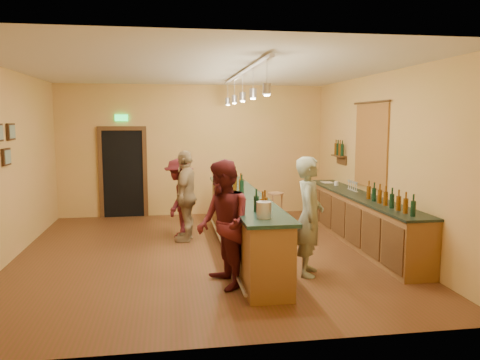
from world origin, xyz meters
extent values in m
plane|color=#573A19|center=(0.00, 0.00, 0.00)|extent=(7.00, 7.00, 0.00)
cube|color=silver|center=(0.00, 0.00, 3.20)|extent=(6.50, 7.00, 0.02)
cube|color=gold|center=(0.00, 3.50, 1.60)|extent=(6.50, 0.02, 3.20)
cube|color=gold|center=(0.00, -3.50, 1.60)|extent=(6.50, 0.02, 3.20)
cube|color=gold|center=(-3.25, 0.00, 1.60)|extent=(0.02, 7.00, 3.20)
cube|color=gold|center=(3.25, 0.00, 1.60)|extent=(0.02, 7.00, 3.20)
cube|color=black|center=(-1.70, 3.48, 1.05)|extent=(0.95, 0.06, 2.10)
cube|color=#452814|center=(-2.22, 3.46, 1.05)|extent=(0.10, 0.08, 2.10)
cube|color=#452814|center=(-1.18, 3.46, 1.05)|extent=(0.10, 0.08, 2.10)
cube|color=#452814|center=(-1.70, 3.46, 2.15)|extent=(1.15, 0.08, 0.10)
cube|color=#19E54C|center=(-1.70, 3.45, 2.40)|extent=(0.30, 0.04, 0.15)
cube|color=maroon|center=(3.23, 0.40, 1.85)|extent=(0.03, 1.40, 1.60)
cube|color=#452814|center=(3.16, 1.90, 1.55)|extent=(0.16, 0.55, 0.03)
cube|color=#452814|center=(3.23, 1.90, 1.45)|extent=(0.03, 0.55, 0.18)
cube|color=brown|center=(2.97, 0.20, 0.45)|extent=(0.55, 4.50, 0.90)
cube|color=black|center=(2.97, 0.20, 0.92)|extent=(0.60, 4.55, 0.04)
cylinder|color=silver|center=(2.97, 1.50, 0.99)|extent=(0.09, 0.09, 0.09)
cube|color=silver|center=(2.94, 2.00, 0.95)|extent=(0.22, 0.30, 0.01)
cube|color=brown|center=(0.67, 0.00, 0.50)|extent=(0.60, 5.00, 1.00)
cube|color=#18322B|center=(0.67, 0.00, 1.02)|extent=(0.70, 5.10, 0.05)
cylinder|color=silver|center=(0.31, 0.00, 0.15)|extent=(0.05, 5.00, 0.05)
cylinder|color=silver|center=(0.62, -2.10, 1.16)|extent=(0.20, 0.20, 0.22)
cylinder|color=silver|center=(0.62, 1.20, 1.16)|extent=(0.20, 0.20, 0.22)
cube|color=silver|center=(0.67, 0.00, 3.14)|extent=(0.06, 4.60, 0.05)
cylinder|color=silver|center=(0.67, -2.00, 2.95)|extent=(0.01, 0.01, 0.35)
cylinder|color=#A5A5AD|center=(0.67, -2.00, 2.75)|extent=(0.11, 0.11, 0.14)
cylinder|color=#FFEABF|center=(0.67, -2.00, 2.67)|extent=(0.08, 0.08, 0.02)
cylinder|color=silver|center=(0.67, -1.00, 2.95)|extent=(0.01, 0.01, 0.35)
cylinder|color=#A5A5AD|center=(0.67, -1.00, 2.75)|extent=(0.11, 0.11, 0.14)
cylinder|color=#FFEABF|center=(0.67, -1.00, 2.67)|extent=(0.08, 0.08, 0.02)
cylinder|color=silver|center=(0.67, 0.00, 2.95)|extent=(0.01, 0.01, 0.35)
cylinder|color=#A5A5AD|center=(0.67, 0.00, 2.75)|extent=(0.11, 0.11, 0.14)
cylinder|color=#FFEABF|center=(0.67, 0.00, 2.67)|extent=(0.08, 0.08, 0.02)
cylinder|color=silver|center=(0.67, 1.00, 2.95)|extent=(0.01, 0.01, 0.35)
cylinder|color=#A5A5AD|center=(0.67, 1.00, 2.75)|extent=(0.11, 0.11, 0.14)
cylinder|color=#FFEABF|center=(0.67, 1.00, 2.67)|extent=(0.08, 0.08, 0.02)
cylinder|color=silver|center=(0.67, 2.00, 2.95)|extent=(0.01, 0.01, 0.35)
cylinder|color=#A5A5AD|center=(0.67, 2.00, 2.75)|extent=(0.11, 0.11, 0.14)
cylinder|color=#FFEABF|center=(0.67, 2.00, 2.67)|extent=(0.08, 0.08, 0.02)
imported|color=gray|center=(1.47, -1.39, 0.90)|extent=(0.62, 0.76, 1.80)
imported|color=#59191E|center=(0.12, -1.74, 0.90)|extent=(0.85, 1.00, 1.81)
imported|color=#997A51|center=(-0.29, 0.95, 0.88)|extent=(0.67, 1.11, 1.77)
imported|color=#59191E|center=(-0.41, 1.30, 0.79)|extent=(0.82, 1.14, 1.58)
cylinder|color=#956743|center=(1.79, 2.16, 0.69)|extent=(0.35, 0.35, 0.04)
cylinder|color=#956743|center=(1.92, 2.16, 0.33)|extent=(0.04, 0.04, 0.67)
cylinder|color=#956743|center=(1.72, 2.27, 0.33)|extent=(0.04, 0.04, 0.67)
cylinder|color=#956743|center=(1.72, 2.04, 0.33)|extent=(0.04, 0.04, 0.67)
camera|label=1|loc=(-0.62, -8.07, 2.34)|focal=35.00mm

